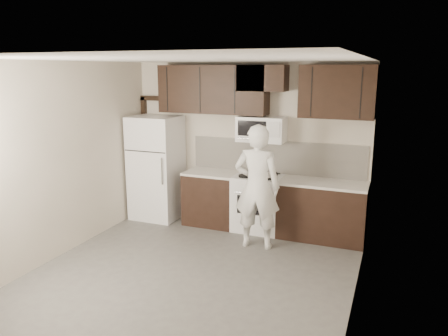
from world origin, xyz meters
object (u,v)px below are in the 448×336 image
Objects in this scene: person at (257,187)px; stove at (258,203)px; microwave at (261,129)px; refrigerator at (157,168)px.

stove is at bearing -80.52° from person.
microwave is at bearing -82.75° from person.
stove is 0.84m from person.
microwave reaches higher than refrigerator.
microwave is at bearing 90.10° from stove.
stove is 0.51× the size of person.
refrigerator is 0.98× the size of person.
microwave is at bearing 5.15° from refrigerator.
refrigerator reaches higher than stove.
microwave is 0.42× the size of refrigerator.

